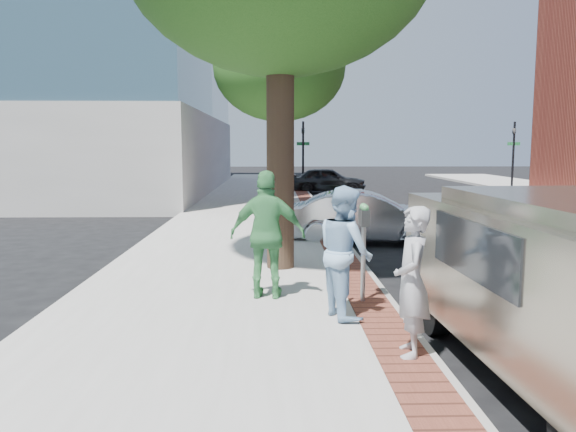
{
  "coord_description": "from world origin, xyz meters",
  "views": [
    {
      "loc": [
        -0.74,
        -8.72,
        2.47
      ],
      "look_at": [
        -0.47,
        1.43,
        1.2
      ],
      "focal_mm": 35.0,
      "sensor_mm": 36.0,
      "label": 1
    }
  ],
  "objects_px": {
    "bg_car": "(328,180)",
    "van": "(567,280)",
    "person_green": "(268,235)",
    "person_officer": "(345,251)",
    "parking_meter": "(364,232)",
    "sedan_silver": "(366,217)",
    "person_gray": "(412,282)"
  },
  "relations": [
    {
      "from": "sedan_silver",
      "to": "bg_car",
      "type": "distance_m",
      "value": 15.54
    },
    {
      "from": "person_gray",
      "to": "person_green",
      "type": "distance_m",
      "value": 2.93
    },
    {
      "from": "sedan_silver",
      "to": "person_green",
      "type": "bearing_deg",
      "value": 162.59
    },
    {
      "from": "person_gray",
      "to": "person_green",
      "type": "height_order",
      "value": "person_green"
    },
    {
      "from": "parking_meter",
      "to": "person_green",
      "type": "relative_size",
      "value": 0.75
    },
    {
      "from": "parking_meter",
      "to": "sedan_silver",
      "type": "relative_size",
      "value": 0.36
    },
    {
      "from": "person_gray",
      "to": "van",
      "type": "xyz_separation_m",
      "value": [
        1.56,
        -0.33,
        0.09
      ]
    },
    {
      "from": "parking_meter",
      "to": "bg_car",
      "type": "relative_size",
      "value": 0.37
    },
    {
      "from": "person_green",
      "to": "van",
      "type": "bearing_deg",
      "value": 144.84
    },
    {
      "from": "person_officer",
      "to": "bg_car",
      "type": "height_order",
      "value": "person_officer"
    },
    {
      "from": "parking_meter",
      "to": "person_green",
      "type": "xyz_separation_m",
      "value": [
        -1.43,
        0.27,
        -0.08
      ]
    },
    {
      "from": "person_gray",
      "to": "bg_car",
      "type": "distance_m",
      "value": 23.68
    },
    {
      "from": "person_gray",
      "to": "bg_car",
      "type": "bearing_deg",
      "value": -176.47
    },
    {
      "from": "parking_meter",
      "to": "person_green",
      "type": "bearing_deg",
      "value": 169.45
    },
    {
      "from": "bg_car",
      "to": "van",
      "type": "height_order",
      "value": "van"
    },
    {
      "from": "sedan_silver",
      "to": "bg_car",
      "type": "bearing_deg",
      "value": 4.06
    },
    {
      "from": "van",
      "to": "person_officer",
      "type": "bearing_deg",
      "value": 136.93
    },
    {
      "from": "parking_meter",
      "to": "person_gray",
      "type": "xyz_separation_m",
      "value": [
        0.18,
        -2.18,
        -0.22
      ]
    },
    {
      "from": "parking_meter",
      "to": "person_green",
      "type": "distance_m",
      "value": 1.45
    },
    {
      "from": "parking_meter",
      "to": "bg_car",
      "type": "bearing_deg",
      "value": 85.85
    },
    {
      "from": "person_officer",
      "to": "van",
      "type": "distance_m",
      "value": 2.77
    },
    {
      "from": "parking_meter",
      "to": "sedan_silver",
      "type": "bearing_deg",
      "value": 80.18
    },
    {
      "from": "person_officer",
      "to": "bg_car",
      "type": "bearing_deg",
      "value": -21.08
    },
    {
      "from": "bg_car",
      "to": "person_green",
      "type": "bearing_deg",
      "value": 176.64
    },
    {
      "from": "person_gray",
      "to": "bg_car",
      "type": "relative_size",
      "value": 0.42
    },
    {
      "from": "person_green",
      "to": "bg_car",
      "type": "distance_m",
      "value": 21.4
    },
    {
      "from": "sedan_silver",
      "to": "van",
      "type": "distance_m",
      "value": 8.47
    },
    {
      "from": "bg_car",
      "to": "person_gray",
      "type": "bearing_deg",
      "value": -178.67
    },
    {
      "from": "sedan_silver",
      "to": "person_gray",
      "type": "bearing_deg",
      "value": -179.91
    },
    {
      "from": "person_gray",
      "to": "van",
      "type": "relative_size",
      "value": 0.31
    },
    {
      "from": "parking_meter",
      "to": "person_gray",
      "type": "relative_size",
      "value": 0.88
    },
    {
      "from": "parking_meter",
      "to": "bg_car",
      "type": "distance_m",
      "value": 21.52
    }
  ]
}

